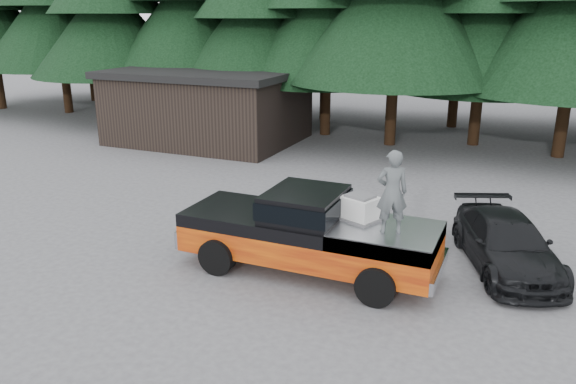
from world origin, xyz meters
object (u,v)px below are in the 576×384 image
at_px(man_on_bed, 392,192).
at_px(utility_building, 209,105).
at_px(pickup_truck, 309,244).
at_px(parked_car, 506,243).
at_px(air_compressor, 360,209).

distance_m(man_on_bed, utility_building, 16.20).
height_order(pickup_truck, man_on_bed, man_on_bed).
bearing_deg(parked_car, air_compressor, -172.48).
relative_size(air_compressor, man_on_bed, 0.42).
relative_size(air_compressor, utility_building, 0.09).
height_order(man_on_bed, utility_building, utility_building).
bearing_deg(utility_building, pickup_truck, -50.21).
bearing_deg(utility_building, man_on_bed, -45.58).
bearing_deg(air_compressor, pickup_truck, -145.84).
bearing_deg(parked_car, man_on_bed, -157.40).
relative_size(air_compressor, parked_car, 0.18).
bearing_deg(man_on_bed, air_compressor, -55.99).
height_order(air_compressor, man_on_bed, man_on_bed).
xyz_separation_m(air_compressor, utility_building, (-10.53, 11.08, 0.08)).
distance_m(man_on_bed, parked_car, 3.54).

